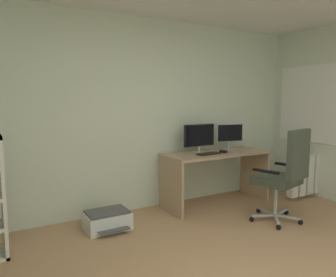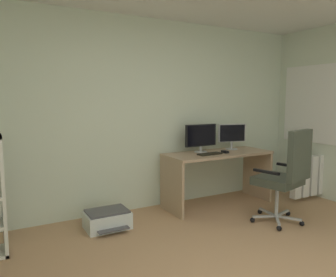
{
  "view_description": "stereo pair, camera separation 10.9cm",
  "coord_description": "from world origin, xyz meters",
  "px_view_note": "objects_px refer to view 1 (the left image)",
  "views": [
    {
      "loc": [
        -1.78,
        -1.51,
        1.51
      ],
      "look_at": [
        0.17,
        1.8,
        1.04
      ],
      "focal_mm": 35.24,
      "sensor_mm": 36.0,
      "label": 1
    },
    {
      "loc": [
        -1.69,
        -1.57,
        1.51
      ],
      "look_at": [
        0.17,
        1.8,
        1.04
      ],
      "focal_mm": 35.24,
      "sensor_mm": 36.0,
      "label": 2
    }
  ],
  "objects_px": {
    "keyboard": "(208,154)",
    "desk": "(216,166)",
    "printer": "(107,220)",
    "monitor_secondary": "(230,134)",
    "computer_mouse": "(223,151)",
    "office_chair": "(285,172)",
    "monitor_main": "(199,136)",
    "radiator": "(312,174)"
  },
  "relations": [
    {
      "from": "monitor_secondary",
      "to": "printer",
      "type": "relative_size",
      "value": 0.86
    },
    {
      "from": "keyboard",
      "to": "radiator",
      "type": "xyz_separation_m",
      "value": [
        1.71,
        -0.37,
        -0.41
      ]
    },
    {
      "from": "monitor_main",
      "to": "printer",
      "type": "bearing_deg",
      "value": -171.71
    },
    {
      "from": "desk",
      "to": "monitor_main",
      "type": "height_order",
      "value": "monitor_main"
    },
    {
      "from": "desk",
      "to": "keyboard",
      "type": "xyz_separation_m",
      "value": [
        -0.21,
        -0.1,
        0.21
      ]
    },
    {
      "from": "desk",
      "to": "keyboard",
      "type": "bearing_deg",
      "value": -155.3
    },
    {
      "from": "keyboard",
      "to": "desk",
      "type": "bearing_deg",
      "value": 21.07
    },
    {
      "from": "desk",
      "to": "computer_mouse",
      "type": "relative_size",
      "value": 15.37
    },
    {
      "from": "desk",
      "to": "monitor_main",
      "type": "distance_m",
      "value": 0.49
    },
    {
      "from": "desk",
      "to": "monitor_secondary",
      "type": "relative_size",
      "value": 3.53
    },
    {
      "from": "monitor_secondary",
      "to": "desk",
      "type": "bearing_deg",
      "value": -159.41
    },
    {
      "from": "desk",
      "to": "monitor_main",
      "type": "relative_size",
      "value": 3.03
    },
    {
      "from": "keyboard",
      "to": "office_chair",
      "type": "relative_size",
      "value": 0.29
    },
    {
      "from": "printer",
      "to": "radiator",
      "type": "distance_m",
      "value": 3.19
    },
    {
      "from": "monitor_secondary",
      "to": "computer_mouse",
      "type": "xyz_separation_m",
      "value": [
        -0.3,
        -0.22,
        -0.21
      ]
    },
    {
      "from": "office_chair",
      "to": "keyboard",
      "type": "bearing_deg",
      "value": 118.11
    },
    {
      "from": "printer",
      "to": "monitor_secondary",
      "type": "bearing_deg",
      "value": 6.02
    },
    {
      "from": "office_chair",
      "to": "desk",
      "type": "bearing_deg",
      "value": 104.74
    },
    {
      "from": "office_chair",
      "to": "radiator",
      "type": "bearing_deg",
      "value": 22.62
    },
    {
      "from": "monitor_main",
      "to": "radiator",
      "type": "bearing_deg",
      "value": -19.43
    },
    {
      "from": "radiator",
      "to": "office_chair",
      "type": "bearing_deg",
      "value": -157.38
    },
    {
      "from": "monitor_secondary",
      "to": "monitor_main",
      "type": "bearing_deg",
      "value": -179.99
    },
    {
      "from": "computer_mouse",
      "to": "radiator",
      "type": "height_order",
      "value": "computer_mouse"
    },
    {
      "from": "monitor_secondary",
      "to": "office_chair",
      "type": "xyz_separation_m",
      "value": [
        -0.09,
        -1.12,
        -0.35
      ]
    },
    {
      "from": "computer_mouse",
      "to": "office_chair",
      "type": "relative_size",
      "value": 0.09
    },
    {
      "from": "monitor_secondary",
      "to": "printer",
      "type": "xyz_separation_m",
      "value": [
        -2.01,
        -0.21,
        -0.87
      ]
    },
    {
      "from": "office_chair",
      "to": "printer",
      "type": "relative_size",
      "value": 2.29
    },
    {
      "from": "keyboard",
      "to": "radiator",
      "type": "bearing_deg",
      "value": -15.81
    },
    {
      "from": "keyboard",
      "to": "computer_mouse",
      "type": "xyz_separation_m",
      "value": [
        0.27,
        0.01,
        0.01
      ]
    },
    {
      "from": "radiator",
      "to": "monitor_secondary",
      "type": "bearing_deg",
      "value": 152.37
    },
    {
      "from": "keyboard",
      "to": "radiator",
      "type": "relative_size",
      "value": 0.34
    },
    {
      "from": "monitor_main",
      "to": "computer_mouse",
      "type": "distance_m",
      "value": 0.4
    },
    {
      "from": "printer",
      "to": "radiator",
      "type": "height_order",
      "value": "radiator"
    },
    {
      "from": "keyboard",
      "to": "office_chair",
      "type": "xyz_separation_m",
      "value": [
        0.47,
        -0.89,
        -0.13
      ]
    },
    {
      "from": "desk",
      "to": "radiator",
      "type": "distance_m",
      "value": 1.58
    },
    {
      "from": "office_chair",
      "to": "monitor_main",
      "type": "bearing_deg",
      "value": 112.51
    },
    {
      "from": "desk",
      "to": "keyboard",
      "type": "distance_m",
      "value": 0.31
    },
    {
      "from": "keyboard",
      "to": "office_chair",
      "type": "bearing_deg",
      "value": -65.52
    },
    {
      "from": "monitor_secondary",
      "to": "radiator",
      "type": "distance_m",
      "value": 1.44
    },
    {
      "from": "keyboard",
      "to": "radiator",
      "type": "height_order",
      "value": "keyboard"
    },
    {
      "from": "desk",
      "to": "radiator",
      "type": "height_order",
      "value": "desk"
    },
    {
      "from": "monitor_main",
      "to": "computer_mouse",
      "type": "height_order",
      "value": "monitor_main"
    }
  ]
}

